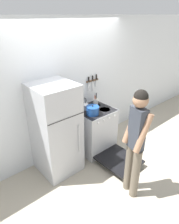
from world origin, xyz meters
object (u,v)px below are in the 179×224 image
at_px(dutch_oven_pot, 93,110).
at_px(utensil_jar, 96,102).
at_px(refrigerator, 56,130).
at_px(tea_kettle, 84,106).
at_px(person, 136,140).
at_px(stove_range, 95,130).

height_order(dutch_oven_pot, utensil_jar, utensil_jar).
height_order(refrigerator, dutch_oven_pot, refrigerator).
height_order(tea_kettle, person, person).
bearing_deg(dutch_oven_pot, utensil_jar, 39.56).
distance_m(tea_kettle, utensil_jar, 0.32).
bearing_deg(tea_kettle, utensil_jar, 1.06).
bearing_deg(stove_range, utensil_jar, 45.50).
bearing_deg(stove_range, refrigerator, 178.23).
bearing_deg(refrigerator, tea_kettle, 11.19).
bearing_deg(tea_kettle, dutch_oven_pot, -92.64).
distance_m(refrigerator, dutch_oven_pot, 0.75).
bearing_deg(tea_kettle, person, -97.79).
bearing_deg(person, tea_kettle, 7.31).
relative_size(dutch_oven_pot, utensil_jar, 1.06).
height_order(stove_range, dutch_oven_pot, dutch_oven_pot).
bearing_deg(utensil_jar, person, -110.30).
distance_m(tea_kettle, person, 1.38).
bearing_deg(refrigerator, person, -65.90).
relative_size(utensil_jar, person, 0.15).
height_order(stove_range, tea_kettle, tea_kettle).
bearing_deg(dutch_oven_pot, refrigerator, 170.23).
distance_m(stove_range, utensil_jar, 0.58).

